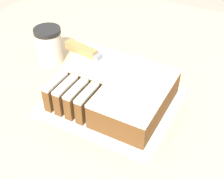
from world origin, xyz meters
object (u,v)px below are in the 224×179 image
object	(u,v)px
cake	(115,89)
knife	(89,53)
coffee_cup	(49,45)
cake_board	(112,101)

from	to	relation	value
cake	knife	size ratio (longest dim) A/B	0.96
cake	coffee_cup	bearing A→B (deg)	164.12
cake_board	knife	bearing A→B (deg)	150.14
cake_board	cake	xyz separation A→B (m)	(0.01, 0.01, 0.04)
cake	coffee_cup	distance (m)	0.27
knife	coffee_cup	size ratio (longest dim) A/B	2.65
cake	knife	distance (m)	0.12
coffee_cup	knife	bearing A→B (deg)	-8.32
cake_board	coffee_cup	size ratio (longest dim) A/B	2.94
cake_board	knife	xyz separation A→B (m)	(-0.10, 0.06, 0.08)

